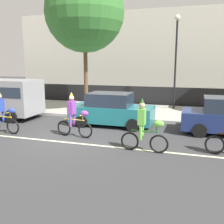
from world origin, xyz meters
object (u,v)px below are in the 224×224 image
object	(u,v)px
parade_cyclist_lime	(145,129)
parked_car_teal	(111,110)
parade_cyclist_cobalt	(3,115)
parade_cyclist_purple	(74,117)
street_lamp_post	(176,48)

from	to	relation	value
parade_cyclist_lime	parked_car_teal	distance (m)	4.13
parade_cyclist_lime	parade_cyclist_cobalt	bearing A→B (deg)	175.02
parade_cyclist_cobalt	parade_cyclist_purple	distance (m)	3.33
parade_cyclist_purple	parked_car_teal	size ratio (longest dim) A/B	0.47
parked_car_teal	street_lamp_post	xyz separation A→B (m)	(2.68, 5.04, 3.21)
parade_cyclist_purple	parade_cyclist_cobalt	bearing A→B (deg)	-172.89
parade_cyclist_purple	parade_cyclist_lime	size ratio (longest dim) A/B	1.00
parade_cyclist_cobalt	parked_car_teal	distance (m)	5.05
parade_cyclist_purple	street_lamp_post	size ratio (longest dim) A/B	0.33
parade_cyclist_lime	street_lamp_post	world-z (taller)	street_lamp_post
parade_cyclist_purple	parade_cyclist_lime	xyz separation A→B (m)	(3.18, -0.98, 0.00)
parade_cyclist_purple	parked_car_teal	xyz separation A→B (m)	(0.86, 2.44, -0.06)
parade_cyclist_cobalt	parade_cyclist_purple	bearing A→B (deg)	7.11
parade_cyclist_cobalt	parked_car_teal	xyz separation A→B (m)	(4.17, 2.86, -0.06)
parade_cyclist_purple	street_lamp_post	bearing A→B (deg)	64.69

